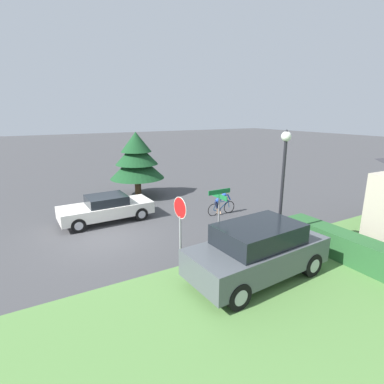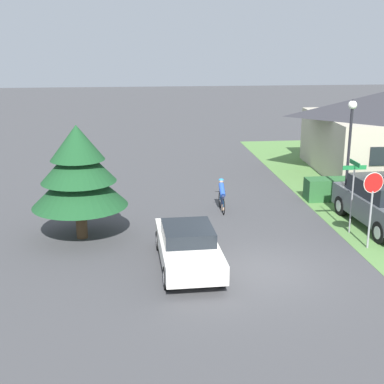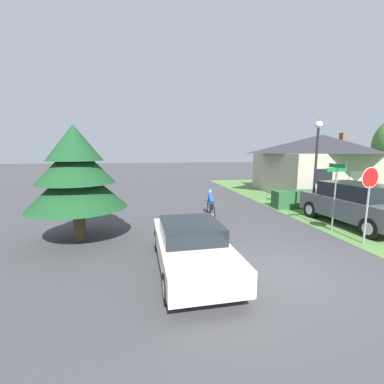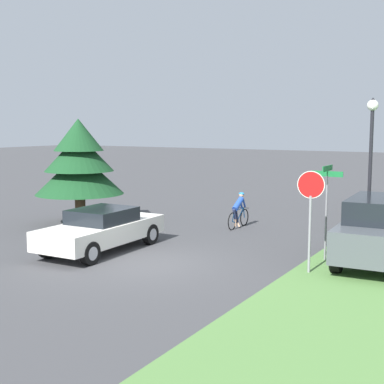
% 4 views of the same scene
% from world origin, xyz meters
% --- Properties ---
extents(ground_plane, '(140.00, 140.00, 0.00)m').
position_xyz_m(ground_plane, '(0.00, 0.00, 0.00)').
color(ground_plane, '#424244').
extents(sedan_left_lane, '(1.92, 4.54, 1.34)m').
position_xyz_m(sedan_left_lane, '(-2.10, 0.65, 0.68)').
color(sedan_left_lane, silver).
rests_on(sedan_left_lane, ground).
extents(cyclist, '(0.44, 1.71, 1.37)m').
position_xyz_m(cyclist, '(-0.08, 6.28, 0.66)').
color(cyclist, black).
rests_on(cyclist, ground).
extents(parked_suv_right, '(2.32, 4.89, 1.88)m').
position_xyz_m(parked_suv_right, '(5.76, 3.57, 0.96)').
color(parked_suv_right, '#4C5156').
rests_on(parked_suv_right, ground).
extents(stop_sign, '(0.73, 0.09, 2.73)m').
position_xyz_m(stop_sign, '(4.30, 1.49, 1.94)').
color(stop_sign, gray).
rests_on(stop_sign, ground).
extents(street_lamp, '(0.35, 0.35, 4.78)m').
position_xyz_m(street_lamp, '(4.97, 5.34, 3.30)').
color(street_lamp, black).
rests_on(street_lamp, ground).
extents(street_name_sign, '(0.90, 0.90, 2.77)m').
position_xyz_m(street_name_sign, '(4.27, 3.05, 1.91)').
color(street_name_sign, gray).
rests_on(street_name_sign, ground).
extents(conifer_tall_near, '(3.44, 3.44, 4.18)m').
position_xyz_m(conifer_tall_near, '(-5.72, 3.64, 2.49)').
color(conifer_tall_near, '#4C3823').
rests_on(conifer_tall_near, ground).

